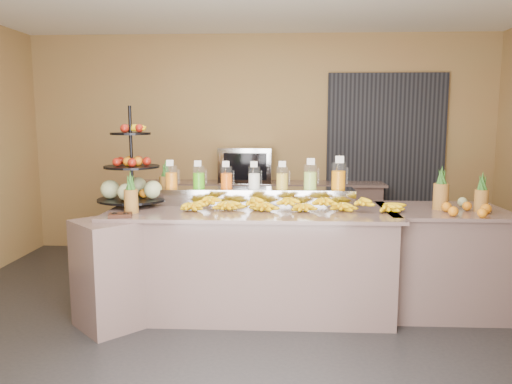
# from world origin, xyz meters

# --- Properties ---
(ground) EXTENTS (6.00, 6.00, 0.00)m
(ground) POSITION_xyz_m (0.00, 0.00, 0.00)
(ground) COLOR black
(ground) RESTS_ON ground
(room_envelope) EXTENTS (6.04, 5.02, 2.82)m
(room_envelope) POSITION_xyz_m (0.19, 0.79, 1.88)
(room_envelope) COLOR olive
(room_envelope) RESTS_ON ground
(buffet_counter) EXTENTS (2.75, 1.25, 0.93)m
(buffet_counter) POSITION_xyz_m (-0.12, 0.26, 0.47)
(buffet_counter) COLOR #A27C75
(buffet_counter) RESTS_ON ground
(right_counter) EXTENTS (1.08, 0.88, 0.93)m
(right_counter) POSITION_xyz_m (1.70, 0.40, 0.47)
(right_counter) COLOR #A27C75
(right_counter) RESTS_ON ground
(back_ledge) EXTENTS (3.10, 0.55, 0.93)m
(back_ledge) POSITION_xyz_m (0.00, 2.25, 0.47)
(back_ledge) COLOR #A27C75
(back_ledge) RESTS_ON ground
(pitcher_tray) EXTENTS (1.85, 0.30, 0.15)m
(pitcher_tray) POSITION_xyz_m (0.01, 0.58, 1.01)
(pitcher_tray) COLOR gray
(pitcher_tray) RESTS_ON buffet_counter
(juice_pitcher_orange_a) EXTENTS (0.11, 0.12, 0.28)m
(juice_pitcher_orange_a) POSITION_xyz_m (-0.77, 0.58, 1.17)
(juice_pitcher_orange_a) COLOR silver
(juice_pitcher_orange_a) RESTS_ON pitcher_tray
(juice_pitcher_green) EXTENTS (0.11, 0.12, 0.27)m
(juice_pitcher_green) POSITION_xyz_m (-0.51, 0.58, 1.17)
(juice_pitcher_green) COLOR silver
(juice_pitcher_green) RESTS_ON pitcher_tray
(juice_pitcher_orange_b) EXTENTS (0.11, 0.11, 0.27)m
(juice_pitcher_orange_b) POSITION_xyz_m (-0.25, 0.58, 1.17)
(juice_pitcher_orange_b) COLOR silver
(juice_pitcher_orange_b) RESTS_ON pitcher_tray
(juice_pitcher_milk) EXTENTS (0.11, 0.11, 0.27)m
(juice_pitcher_milk) POSITION_xyz_m (0.01, 0.58, 1.17)
(juice_pitcher_milk) COLOR silver
(juice_pitcher_milk) RESTS_ON pitcher_tray
(juice_pitcher_lemon) EXTENTS (0.11, 0.12, 0.27)m
(juice_pitcher_lemon) POSITION_xyz_m (0.27, 0.58, 1.17)
(juice_pitcher_lemon) COLOR silver
(juice_pitcher_lemon) RESTS_ON pitcher_tray
(juice_pitcher_lime) EXTENTS (0.12, 0.13, 0.30)m
(juice_pitcher_lime) POSITION_xyz_m (0.53, 0.58, 1.18)
(juice_pitcher_lime) COLOR silver
(juice_pitcher_lime) RESTS_ON pitcher_tray
(juice_pitcher_orange_c) EXTENTS (0.13, 0.14, 0.32)m
(juice_pitcher_orange_c) POSITION_xyz_m (0.79, 0.58, 1.19)
(juice_pitcher_orange_c) COLOR silver
(juice_pitcher_orange_c) RESTS_ON pitcher_tray
(banana_heap) EXTENTS (1.90, 0.17, 0.16)m
(banana_heap) POSITION_xyz_m (0.31, 0.28, 1.00)
(banana_heap) COLOR yellow
(banana_heap) RESTS_ON buffet_counter
(fruit_stand) EXTENTS (0.80, 0.80, 0.91)m
(fruit_stand) POSITION_xyz_m (-1.08, 0.50, 1.16)
(fruit_stand) COLOR black
(fruit_stand) RESTS_ON buffet_counter
(condiment_caddy) EXTENTS (0.21, 0.18, 0.03)m
(condiment_caddy) POSITION_xyz_m (-1.05, -0.10, 0.94)
(condiment_caddy) COLOR black
(condiment_caddy) RESTS_ON buffet_counter
(pineapple_left_a) EXTENTS (0.12, 0.12, 0.36)m
(pineapple_left_a) POSITION_xyz_m (-1.01, 0.09, 1.06)
(pineapple_left_a) COLOR brown
(pineapple_left_a) RESTS_ON buffet_counter
(pineapple_left_b) EXTENTS (0.13, 0.13, 0.40)m
(pineapple_left_b) POSITION_xyz_m (-0.85, 0.70, 1.08)
(pineapple_left_b) COLOR brown
(pineapple_left_b) RESTS_ON buffet_counter
(right_fruit_pile) EXTENTS (0.43, 0.41, 0.23)m
(right_fruit_pile) POSITION_xyz_m (1.80, 0.24, 1.00)
(right_fruit_pile) COLOR brown
(right_fruit_pile) RESTS_ON right_counter
(oven_warmer) EXTENTS (0.68, 0.49, 0.44)m
(oven_warmer) POSITION_xyz_m (-0.18, 2.25, 1.15)
(oven_warmer) COLOR gray
(oven_warmer) RESTS_ON back_ledge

